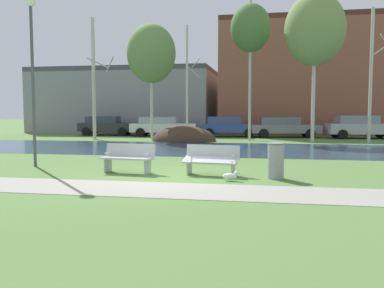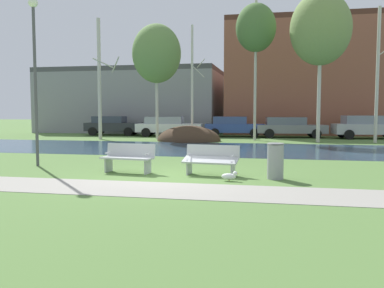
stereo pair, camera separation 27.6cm
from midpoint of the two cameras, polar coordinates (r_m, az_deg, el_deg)
name	(u,v)px [view 2 (the right image)]	position (r m, az deg, el deg)	size (l,w,h in m)	color
ground_plane	(215,147)	(21.39, 3.50, -0.40)	(120.00, 120.00, 0.00)	#517538
paved_path_strip	(142,189)	(9.95, -6.07, -6.19)	(60.00, 1.91, 0.01)	gray
river_band	(211,149)	(20.36, 3.09, -0.64)	(80.00, 7.60, 0.01)	#284256
soil_mound	(189,141)	(25.64, -0.13, 0.44)	(3.97, 3.28, 1.90)	#423021
bench_left	(128,157)	(12.56, -8.18, -1.80)	(1.66, 0.75, 0.87)	#B2B5B7
bench_right	(211,159)	(11.96, 3.32, -2.08)	(1.65, 0.74, 0.87)	#B2B5B7
trash_bin	(275,160)	(11.52, 12.12, -2.24)	(0.47, 0.47, 0.99)	gray
seagull	(230,176)	(11.04, 5.93, -4.44)	(0.47, 0.17, 0.27)	white
streetlamp	(35,55)	(14.90, -20.42, 11.41)	(0.32, 0.32, 5.58)	#4C4C51
birch_far_left	(100,78)	(27.85, -12.32, 8.84)	(1.61, 2.50, 7.84)	beige
birch_left	(157,54)	(27.54, -4.62, 12.32)	(3.18, 3.18, 7.49)	beige
birch_center_left	(192,82)	(26.79, 0.36, 8.53)	(0.92, 1.66, 7.32)	beige
birch_center	(256,28)	(26.92, 9.12, 15.52)	(2.49, 2.49, 9.00)	#BCB7A8
birch_center_right	(321,29)	(26.08, 17.63, 14.89)	(3.52, 3.52, 8.75)	beige
birch_right	(378,74)	(26.54, 24.61, 8.83)	(1.45, 2.52, 7.84)	beige
parked_van_nearest_dark	(113,125)	(32.27, -10.66, 2.58)	(4.30, 2.43, 1.45)	#282B30
parked_sedan_second_white	(168,126)	(30.34, -3.05, 2.52)	(4.93, 2.44, 1.43)	silver
parked_hatch_third_blue	(233,126)	(29.83, 5.98, 2.47)	(4.35, 2.30, 1.45)	#2D4793
parked_wagon_fourth_grey	(289,127)	(29.69, 13.57, 2.34)	(4.91, 2.40, 1.43)	slate
parked_suv_fifth_silver	(367,127)	(29.98, 23.30, 2.22)	(4.74, 2.39, 1.55)	#B2B5BC
building_grey_warehouse	(137,101)	(38.74, -7.37, 5.89)	(15.48, 9.97, 5.52)	gray
building_brick_low	(310,79)	(37.00, 16.21, 8.62)	(13.57, 9.85, 9.14)	brown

